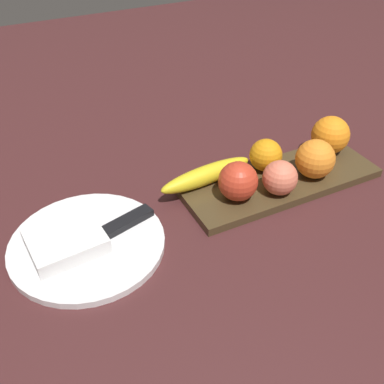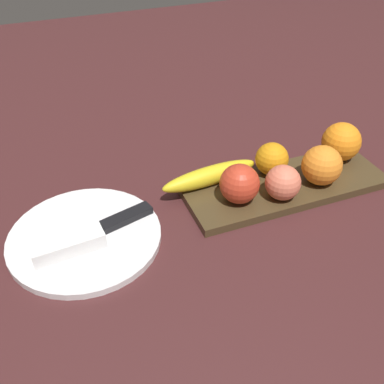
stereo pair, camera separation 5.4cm
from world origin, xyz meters
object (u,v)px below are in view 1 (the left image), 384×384
Objects in this scene: peach at (280,178)px; folded_napkin at (66,241)px; knife at (120,226)px; orange_near_banana at (315,159)px; apple at (238,181)px; dinner_plate at (87,244)px; fruit_tray at (280,181)px; orange_center at (330,135)px; banana at (207,175)px; orange_near_apple at (266,155)px.

peach is 0.37m from folded_napkin.
orange_near_banana is at bearing 160.95° from knife.
apple is 0.27m from dinner_plate.
apple is 0.38× the size of knife.
peach is at bearing 47.72° from fruit_tray.
peach is (0.03, 0.03, 0.04)m from fruit_tray.
dinner_plate is (0.51, 0.03, -0.05)m from orange_center.
orange_near_banana is (-0.19, 0.07, 0.02)m from banana.
peach reaches higher than fruit_tray.
orange_near_apple is 0.85× the size of orange_near_banana.
apple is 0.92× the size of orange_center.
orange_center reaches higher than knife.
folded_napkin is (0.54, 0.03, -0.03)m from orange_center.
orange_center is at bearing 168.44° from knife.
orange_center is 0.31× the size of dinner_plate.
banana is at bearing -39.15° from peach.
orange_near_apple reaches higher than dinner_plate.
orange_near_banana is at bearing 161.05° from fruit_tray.
knife is at bearing 3.53° from orange_center.
fruit_tray is at bearing 163.80° from knife.
dinner_plate is at bearing -2.92° from apple.
folded_napkin is (0.30, -0.01, -0.03)m from apple.
peach is 0.56× the size of folded_napkin.
apple is at bearing 177.38° from folded_napkin.
apple reaches higher than banana.
orange_center is 0.68× the size of folded_napkin.
fruit_tray is at bearing 106.75° from orange_near_apple.
orange_near_banana is at bearing 177.38° from dinner_plate.
peach reaches higher than banana.
fruit_tray is 0.06m from orange_near_apple.
knife is (0.28, -0.04, -0.03)m from peach.
orange_near_banana is 0.09m from peach.
fruit_tray is 0.06m from peach.
folded_napkin is 0.09m from knife.
banana is at bearing -20.23° from fruit_tray.
orange_near_banana reaches higher than fruit_tray.
apple is 0.37× the size of banana.
apple reaches higher than orange_near_apple.
orange_center reaches higher than apple.
orange_center is at bearing -176.19° from dinner_plate.
orange_near_apple is (-0.09, -0.05, -0.00)m from apple.
orange_near_apple is at bearing -150.68° from apple.
knife reaches higher than fruit_tray.
banana is 0.27m from folded_napkin.
apple is 1.11× the size of peach.
orange_near_apple is 0.39m from folded_napkin.
fruit_tray is 0.40m from folded_napkin.
orange_near_banana reaches higher than apple.
fruit_tray is at bearing 13.83° from orange_center.
fruit_tray is 3.42× the size of folded_napkin.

